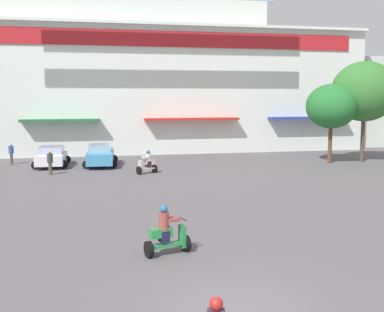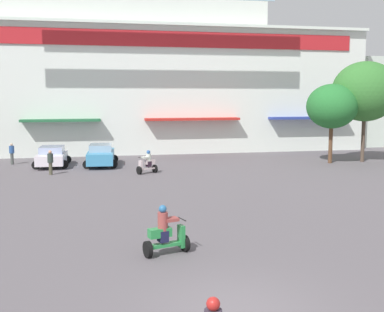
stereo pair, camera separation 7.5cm
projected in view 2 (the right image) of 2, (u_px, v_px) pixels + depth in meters
ground_plane at (159, 197)px, 23.85m from camera, size 128.00×128.00×0.00m
colonial_building at (125, 54)px, 44.62m from camera, size 42.85×15.21×20.86m
flank_building_right at (374, 102)px, 52.15m from camera, size 8.72×11.06×8.76m
plaza_tree_1 at (332, 106)px, 35.29m from camera, size 3.66×3.95×5.87m
plaza_tree_3 at (365, 92)px, 35.88m from camera, size 4.96×4.69×7.55m
parked_car_0 at (52, 156)px, 34.02m from camera, size 2.54×4.26×1.44m
parked_car_1 at (101, 155)px, 34.32m from camera, size 2.59×4.59×1.56m
scooter_rider_3 at (147, 164)px, 30.90m from camera, size 1.41×1.02×1.51m
scooter_rider_6 at (166, 234)px, 15.07m from camera, size 1.52×0.90×1.61m
pedestrian_0 at (50, 161)px, 30.38m from camera, size 0.45×0.45×1.56m
pedestrian_1 at (12, 152)px, 34.99m from camera, size 0.49×0.49×1.56m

